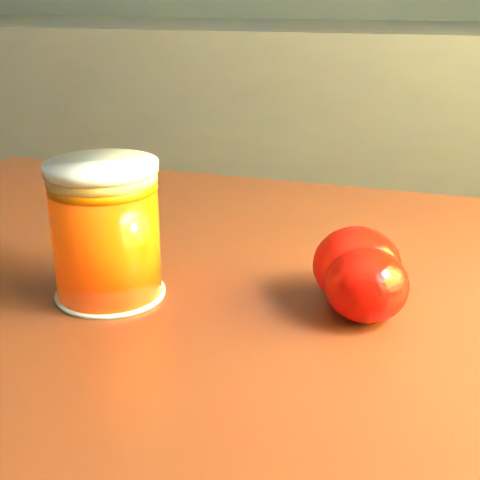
# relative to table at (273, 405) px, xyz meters

# --- Properties ---
(kitchen_counter) EXTENTS (3.15, 0.60, 0.90)m
(kitchen_counter) POSITION_rel_table_xyz_m (-0.84, 1.39, -0.21)
(kitchen_counter) COLOR #535459
(kitchen_counter) RESTS_ON ground
(table) EXTENTS (1.06, 0.77, 0.76)m
(table) POSITION_rel_table_xyz_m (0.00, 0.00, 0.00)
(table) COLOR #612B18
(table) RESTS_ON ground
(juice_glass) EXTENTS (0.09, 0.09, 0.11)m
(juice_glass) POSITION_rel_table_xyz_m (-0.14, -0.02, 0.15)
(juice_glass) COLOR #FF4205
(juice_glass) RESTS_ON table
(orange_front) EXTENTS (0.07, 0.07, 0.06)m
(orange_front) POSITION_rel_table_xyz_m (0.06, 0.02, 0.13)
(orange_front) COLOR red
(orange_front) RESTS_ON table
(orange_back) EXTENTS (0.08, 0.08, 0.06)m
(orange_back) POSITION_rel_table_xyz_m (0.07, -0.01, 0.13)
(orange_back) COLOR red
(orange_back) RESTS_ON table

